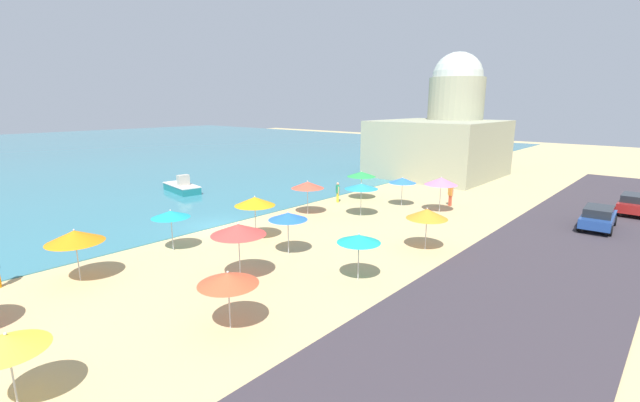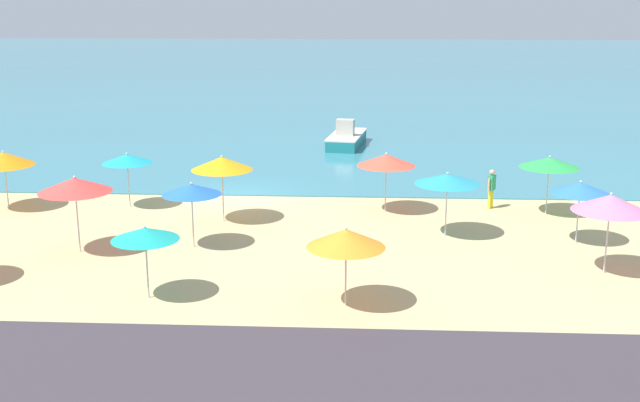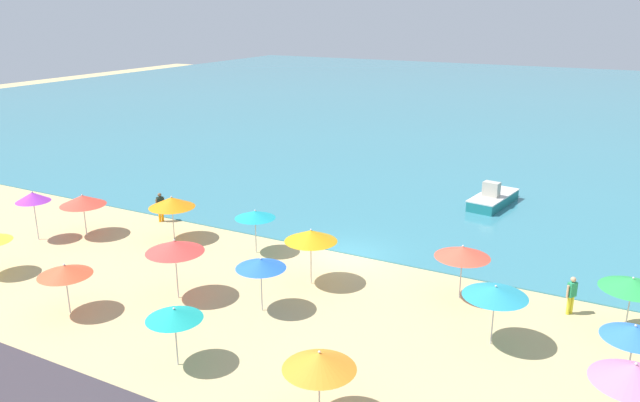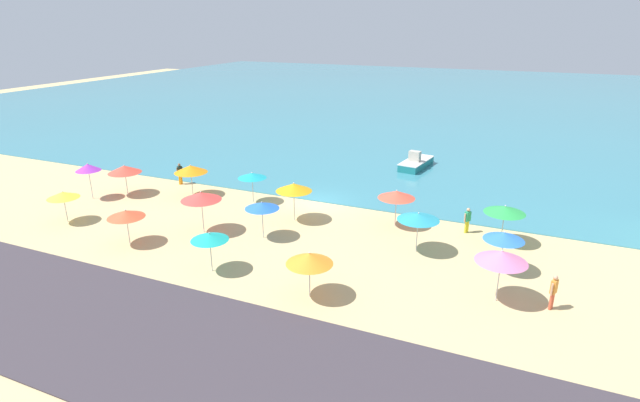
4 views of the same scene
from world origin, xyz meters
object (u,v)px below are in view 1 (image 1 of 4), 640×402
(beach_umbrella_8, at_px, (308,185))
(parked_car_2, at_px, (634,203))
(beach_umbrella_1, at_px, (7,342))
(bather_2, at_px, (451,194))
(beach_umbrella_2, at_px, (255,201))
(harbor_fortress, at_px, (445,134))
(beach_umbrella_15, at_px, (441,181))
(beach_umbrella_9, at_px, (238,229))
(beach_umbrella_12, at_px, (361,186))
(beach_umbrella_7, at_px, (361,174))
(beach_umbrella_4, at_px, (75,236))
(parked_car_0, at_px, (598,217))
(beach_umbrella_3, at_px, (402,180))
(bather_0, at_px, (338,191))
(beach_umbrella_13, at_px, (427,214))
(beach_umbrella_5, at_px, (228,279))
(beach_umbrella_14, at_px, (171,214))
(skiff_nearshore, at_px, (182,187))
(beach_umbrella_6, at_px, (288,216))

(beach_umbrella_8, relative_size, parked_car_2, 0.63)
(beach_umbrella_1, relative_size, bather_2, 1.25)
(beach_umbrella_2, relative_size, harbor_fortress, 0.20)
(beach_umbrella_1, height_order, parked_car_2, beach_umbrella_1)
(beach_umbrella_15, relative_size, parked_car_2, 0.68)
(beach_umbrella_9, bearing_deg, beach_umbrella_12, 11.10)
(beach_umbrella_7, relative_size, beach_umbrella_12, 1.00)
(beach_umbrella_4, relative_size, parked_car_0, 0.57)
(beach_umbrella_9, height_order, parked_car_2, beach_umbrella_9)
(beach_umbrella_1, bearing_deg, beach_umbrella_15, 2.03)
(beach_umbrella_1, distance_m, beach_umbrella_3, 26.91)
(beach_umbrella_1, distance_m, beach_umbrella_15, 26.71)
(beach_umbrella_9, distance_m, bather_0, 16.43)
(beach_umbrella_4, bearing_deg, beach_umbrella_13, -34.62)
(beach_umbrella_5, height_order, bather_0, beach_umbrella_5)
(beach_umbrella_9, distance_m, bather_2, 19.93)
(beach_umbrella_7, bearing_deg, bather_0, 159.03)
(bather_0, bearing_deg, beach_umbrella_1, -160.43)
(beach_umbrella_14, distance_m, harbor_fortress, 34.05)
(beach_umbrella_4, bearing_deg, skiff_nearshore, 45.78)
(beach_umbrella_14, bearing_deg, bather_0, 2.09)
(beach_umbrella_9, relative_size, beach_umbrella_12, 1.12)
(beach_umbrella_7, bearing_deg, parked_car_2, -63.49)
(skiff_nearshore, bearing_deg, beach_umbrella_3, -63.96)
(beach_umbrella_9, xyz_separation_m, beach_umbrella_12, (12.80, 2.51, -0.23))
(beach_umbrella_12, bearing_deg, beach_umbrella_1, -167.97)
(beach_umbrella_4, height_order, beach_umbrella_9, beach_umbrella_9)
(parked_car_0, distance_m, harbor_fortress, 22.54)
(beach_umbrella_7, height_order, beach_umbrella_14, beach_umbrella_7)
(beach_umbrella_2, bearing_deg, beach_umbrella_1, -155.50)
(beach_umbrella_4, xyz_separation_m, beach_umbrella_14, (4.94, 0.52, -0.05))
(beach_umbrella_5, xyz_separation_m, bather_0, (18.02, 9.63, -0.98))
(beach_umbrella_1, xyz_separation_m, bather_2, (29.05, 1.20, -0.90))
(beach_umbrella_9, height_order, beach_umbrella_15, beach_umbrella_9)
(beach_umbrella_8, bearing_deg, beach_umbrella_2, -164.87)
(beach_umbrella_2, distance_m, beach_umbrella_15, 14.16)
(beach_umbrella_8, xyz_separation_m, harbor_fortress, (23.35, 0.74, 2.38))
(beach_umbrella_4, height_order, beach_umbrella_6, beach_umbrella_4)
(beach_umbrella_5, distance_m, bather_0, 20.46)
(beach_umbrella_4, bearing_deg, parked_car_2, -29.50)
(beach_umbrella_7, bearing_deg, beach_umbrella_4, -179.32)
(beach_umbrella_9, height_order, beach_umbrella_12, beach_umbrella_9)
(beach_umbrella_3, bearing_deg, skiff_nearshore, 116.04)
(beach_umbrella_6, distance_m, harbor_fortress, 30.84)
(bather_0, relative_size, skiff_nearshore, 0.32)
(bather_2, bearing_deg, harbor_fortress, 27.64)
(beach_umbrella_4, distance_m, bather_0, 19.98)
(beach_umbrella_12, xyz_separation_m, bather_2, (7.05, -3.49, -1.18))
(beach_umbrella_9, bearing_deg, beach_umbrella_15, -4.03)
(beach_umbrella_7, distance_m, beach_umbrella_14, 17.07)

